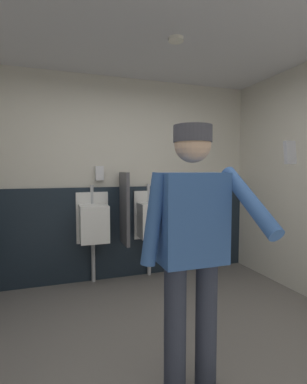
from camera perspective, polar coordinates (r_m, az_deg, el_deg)
ground_plane at (r=2.44m, az=2.25°, el=-32.11°), size 4.50×4.46×0.04m
wall_back at (r=3.88m, az=-8.34°, el=2.52°), size 4.50×0.12×2.62m
wainscot_band_back at (r=3.90m, az=-8.02°, el=-7.92°), size 3.90×0.03×1.21m
downlight_far at (r=2.96m, az=4.44°, el=27.64°), size 0.14×0.14×0.03m
urinal_left at (r=3.68m, az=-11.67°, el=-5.94°), size 0.40×0.34×1.24m
urinal_middle at (r=3.85m, az=-0.46°, el=-5.41°), size 0.40×0.34×1.24m
privacy_divider_panel at (r=3.65m, az=-5.71°, el=-3.21°), size 0.04×0.40×0.90m
person at (r=1.85m, az=7.62°, el=-8.99°), size 0.63×0.60×1.70m
cell_phone at (r=1.54m, az=25.18°, el=7.00°), size 0.06×0.04×0.11m
soap_dispenser at (r=3.76m, az=-10.55°, el=3.65°), size 0.10×0.07×0.18m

